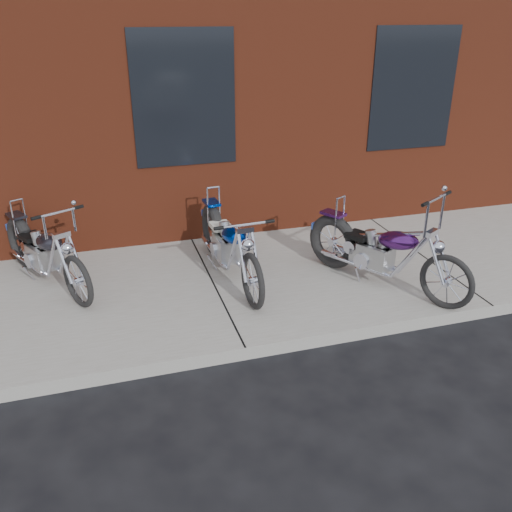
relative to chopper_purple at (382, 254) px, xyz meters
name	(u,v)px	position (x,y,z in m)	size (l,w,h in m)	color
ground	(246,360)	(-1.99, -0.89, -0.56)	(120.00, 120.00, 0.00)	black
sidewalk	(214,289)	(-1.99, 0.61, -0.49)	(22.00, 3.00, 0.15)	gray
chopper_purple	(382,254)	(0.00, 0.00, 0.00)	(1.22, 2.04, 1.28)	black
chopper_blue	(229,246)	(-1.74, 0.76, 0.00)	(0.56, 2.31, 1.00)	black
chopper_third	(45,254)	(-3.97, 1.22, -0.02)	(1.11, 1.98, 1.11)	black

